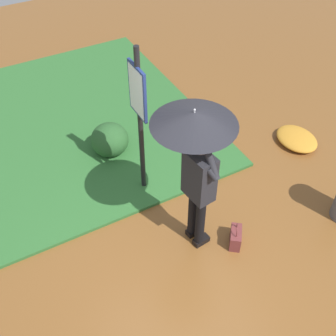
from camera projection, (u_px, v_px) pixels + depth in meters
ground_plane at (192, 259)px, 5.49m from camera, size 18.00×18.00×0.00m
grass_verge at (79, 120)px, 7.54m from camera, size 4.80×4.00×0.05m
person_with_umbrella at (196, 148)px, 4.69m from camera, size 0.96×0.96×2.04m
info_sign_post at (139, 108)px, 5.40m from camera, size 0.44×0.07×2.30m
handbag at (236, 237)px, 5.58m from camera, size 0.32×0.29×0.37m
shrub_cluster at (110, 139)px, 6.82m from camera, size 0.66×0.60×0.54m
leaf_pile_near_person at (211, 129)px, 7.25m from camera, size 0.80×0.64×0.18m
leaf_pile_by_bench at (297, 139)px, 7.09m from camera, size 0.75×0.60×0.16m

